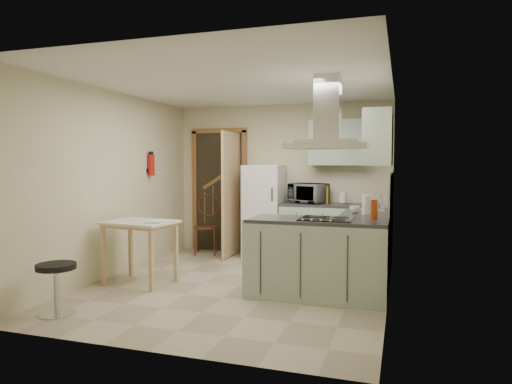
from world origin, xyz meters
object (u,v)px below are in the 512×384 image
(stool, at_px, (57,289))
(peninsula, at_px, (317,258))
(extractor_hood, at_px, (327,146))
(fridge, at_px, (264,211))
(drop_leaf_table, at_px, (140,252))
(bentwood_chair, at_px, (206,227))
(microwave, at_px, (308,193))

(stool, bearing_deg, peninsula, 30.15)
(peninsula, bearing_deg, extractor_hood, 0.00)
(fridge, height_order, peninsula, fridge)
(fridge, bearing_deg, drop_leaf_table, -116.56)
(stool, bearing_deg, extractor_hood, 29.14)
(bentwood_chair, distance_m, stool, 3.31)
(fridge, relative_size, stool, 2.86)
(extractor_hood, distance_m, microwave, 2.23)
(peninsula, relative_size, bentwood_chair, 1.69)
(extractor_hood, height_order, drop_leaf_table, extractor_hood)
(drop_leaf_table, height_order, bentwood_chair, bentwood_chair)
(bentwood_chair, bearing_deg, microwave, -12.11)
(drop_leaf_table, distance_m, stool, 1.33)
(extractor_hood, distance_m, stool, 3.21)
(microwave, bearing_deg, peninsula, -52.68)
(extractor_hood, bearing_deg, bentwood_chair, 140.71)
(extractor_hood, height_order, stool, extractor_hood)
(fridge, bearing_deg, stool, -109.21)
(fridge, xyz_separation_m, microwave, (0.71, 0.06, 0.31))
(extractor_hood, xyz_separation_m, stool, (-2.50, -1.39, -1.46))
(fridge, xyz_separation_m, extractor_hood, (1.32, -1.98, 0.97))
(extractor_hood, relative_size, stool, 1.72)
(peninsula, relative_size, extractor_hood, 1.72)
(fridge, distance_m, microwave, 0.78)
(drop_leaf_table, bearing_deg, fridge, 69.62)
(stool, relative_size, microwave, 0.93)
(drop_leaf_table, bearing_deg, extractor_hood, 8.13)
(extractor_hood, bearing_deg, peninsula, 180.00)
(microwave, bearing_deg, extractor_hood, -50.07)
(extractor_hood, bearing_deg, drop_leaf_table, -178.05)
(peninsula, relative_size, drop_leaf_table, 1.82)
(extractor_hood, bearing_deg, stool, -150.86)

